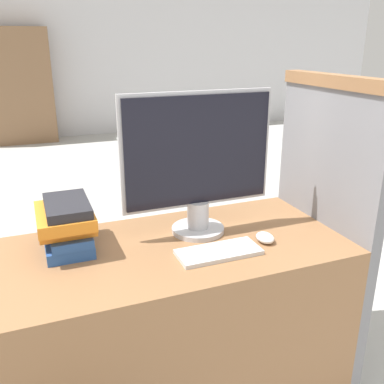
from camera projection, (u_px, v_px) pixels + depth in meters
name	position (u px, v px, depth m)	size (l,w,h in m)	color
wall_back	(47.00, 45.00, 6.41)	(12.00, 0.06, 2.80)	silver
desk	(173.00, 327.00, 1.73)	(1.33, 0.63, 0.72)	#8C603D
carrel_divider	(321.00, 230.00, 1.87)	(0.07, 0.63, 1.33)	slate
monitor	(198.00, 162.00, 1.64)	(0.61, 0.21, 0.56)	#B7B7BC
keyboard	(219.00, 252.00, 1.55)	(0.31, 0.13, 0.02)	silver
mouse	(265.00, 238.00, 1.64)	(0.06, 0.09, 0.04)	white
book_stack	(67.00, 225.00, 1.57)	(0.20, 0.28, 0.19)	#285199
far_chair	(162.00, 132.00, 4.76)	(0.44, 0.44, 0.88)	brown
bookshelf_far	(10.00, 87.00, 6.18)	(1.18, 0.32, 1.65)	#846042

